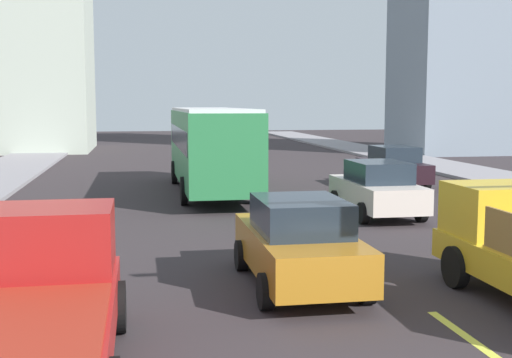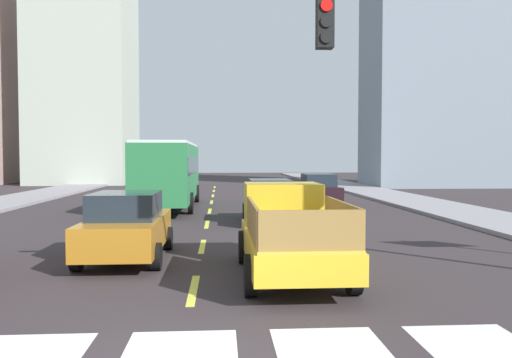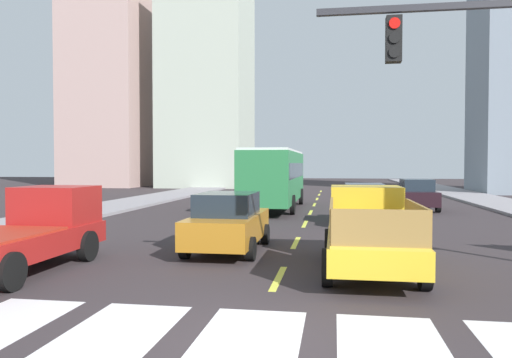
# 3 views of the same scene
# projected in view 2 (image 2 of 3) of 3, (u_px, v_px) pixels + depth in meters

# --- Properties ---
(sidewalk_right) EXTENTS (3.74, 110.00, 0.15)m
(sidewalk_right) POSITION_uv_depth(u_px,v_px,m) (451.00, 210.00, 25.04)
(sidewalk_right) COLOR gray
(sidewalk_right) RESTS_ON ground
(lane_dash_0) EXTENTS (0.16, 2.40, 0.01)m
(lane_dash_0) POSITION_uv_depth(u_px,v_px,m) (193.00, 289.00, 10.31)
(lane_dash_0) COLOR #D4D444
(lane_dash_0) RESTS_ON ground
(lane_dash_1) EXTENTS (0.16, 2.40, 0.01)m
(lane_dash_1) POSITION_uv_depth(u_px,v_px,m) (202.00, 246.00, 15.30)
(lane_dash_1) COLOR #D4D444
(lane_dash_1) RESTS_ON ground
(lane_dash_2) EXTENTS (0.16, 2.40, 0.01)m
(lane_dash_2) POSITION_uv_depth(u_px,v_px,m) (207.00, 224.00, 20.28)
(lane_dash_2) COLOR #D4D444
(lane_dash_2) RESTS_ON ground
(lane_dash_3) EXTENTS (0.16, 2.40, 0.01)m
(lane_dash_3) POSITION_uv_depth(u_px,v_px,m) (210.00, 211.00, 25.27)
(lane_dash_3) COLOR #D4D444
(lane_dash_3) RESTS_ON ground
(lane_dash_4) EXTENTS (0.16, 2.40, 0.01)m
(lane_dash_4) POSITION_uv_depth(u_px,v_px,m) (212.00, 202.00, 30.25)
(lane_dash_4) COLOR #D4D444
(lane_dash_4) RESTS_ON ground
(lane_dash_5) EXTENTS (0.16, 2.40, 0.01)m
(lane_dash_5) POSITION_uv_depth(u_px,v_px,m) (213.00, 196.00, 35.24)
(lane_dash_5) COLOR #D4D444
(lane_dash_5) RESTS_ON ground
(lane_dash_6) EXTENTS (0.16, 2.40, 0.01)m
(lane_dash_6) POSITION_uv_depth(u_px,v_px,m) (214.00, 191.00, 40.22)
(lane_dash_6) COLOR #D4D444
(lane_dash_6) RESTS_ON ground
(lane_dash_7) EXTENTS (0.16, 2.40, 0.01)m
(lane_dash_7) POSITION_uv_depth(u_px,v_px,m) (215.00, 187.00, 45.21)
(lane_dash_7) COLOR #D4D444
(lane_dash_7) RESTS_ON ground
(pickup_stakebed) EXTENTS (2.18, 5.20, 1.96)m
(pickup_stakebed) POSITION_uv_depth(u_px,v_px,m) (289.00, 231.00, 11.83)
(pickup_stakebed) COLOR gold
(pickup_stakebed) RESTS_ON ground
(city_bus) EXTENTS (2.72, 10.80, 3.32)m
(city_bus) POSITION_uv_depth(u_px,v_px,m) (169.00, 170.00, 26.74)
(city_bus) COLOR #287541
(city_bus) RESTS_ON ground
(sedan_near_left) EXTENTS (2.02, 4.40, 1.72)m
(sedan_near_left) POSITION_uv_depth(u_px,v_px,m) (127.00, 226.00, 13.30)
(sedan_near_left) COLOR #AB6C1B
(sedan_near_left) RESTS_ON ground
(sedan_far) EXTENTS (2.02, 4.40, 1.72)m
(sedan_far) POSITION_uv_depth(u_px,v_px,m) (318.00, 190.00, 27.97)
(sedan_far) COLOR black
(sedan_far) RESTS_ON ground
(sedan_near_right) EXTENTS (2.02, 4.40, 1.72)m
(sedan_near_right) POSITION_uv_depth(u_px,v_px,m) (269.00, 201.00, 20.98)
(sedan_near_right) COLOR beige
(sedan_near_right) RESTS_ON ground
(tower_tall_centre) EXTENTS (9.06, 10.12, 22.40)m
(tower_tall_centre) POSITION_uv_depth(u_px,v_px,m) (85.00, 70.00, 51.70)
(tower_tall_centre) COLOR #AAB2A1
(tower_tall_centre) RESTS_ON ground
(block_mid_left) EXTENTS (11.39, 7.28, 28.63)m
(block_mid_left) POSITION_uv_depth(u_px,v_px,m) (433.00, 24.00, 45.98)
(block_mid_left) COLOR gray
(block_mid_left) RESTS_ON ground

